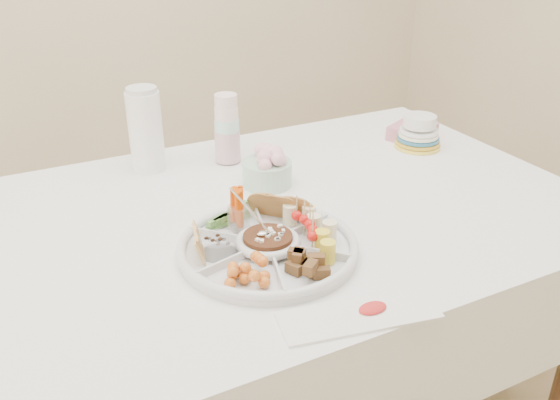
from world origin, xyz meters
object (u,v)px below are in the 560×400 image
thermos (145,129)px  plate_stack (419,133)px  party_tray (268,245)px  dining_table (282,328)px

thermos → plate_stack: 0.81m
party_tray → thermos: (-0.10, 0.56, 0.10)m
party_tray → thermos: thermos is taller
dining_table → plate_stack: 0.72m
plate_stack → dining_table: bearing=-163.2°
dining_table → party_tray: party_tray is taller
thermos → plate_stack: (0.78, -0.21, -0.08)m
party_tray → thermos: 0.58m
dining_table → party_tray: size_ratio=4.00×
dining_table → thermos: size_ratio=6.33×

